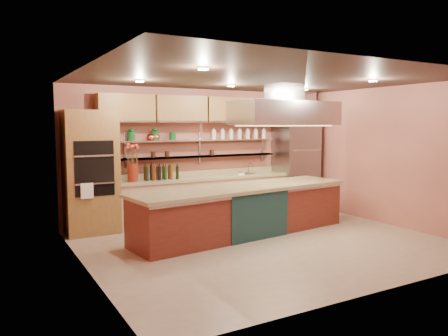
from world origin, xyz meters
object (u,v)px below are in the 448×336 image
island (244,211)px  kitchen_scale (240,173)px  copper_kettle (150,137)px  green_canister (173,136)px  refrigerator (296,166)px  flower_vase (133,173)px

island → kitchen_scale: 1.76m
copper_kettle → green_canister: 0.48m
refrigerator → green_canister: bearing=175.7°
refrigerator → flower_vase: bearing=179.9°
island → flower_vase: 2.29m
refrigerator → kitchen_scale: bearing=179.6°
kitchen_scale → green_canister: 1.75m
kitchen_scale → refrigerator: bearing=13.6°
flower_vase → kitchen_scale: flower_vase is taller
refrigerator → flower_vase: refrigerator is taller
island → kitchen_scale: size_ratio=29.67×
island → refrigerator: bearing=24.6°
kitchen_scale → copper_kettle: size_ratio=0.86×
copper_kettle → green_canister: (0.48, 0.00, 0.01)m
kitchen_scale → copper_kettle: bearing=-172.3°
island → green_canister: size_ratio=26.24×
island → kitchen_scale: (0.83, 1.46, 0.52)m
island → copper_kettle: bearing=118.2°
flower_vase → copper_kettle: 0.84m
refrigerator → copper_kettle: 3.64m
flower_vase → green_canister: bearing=13.2°
copper_kettle → kitchen_scale: bearing=-6.3°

